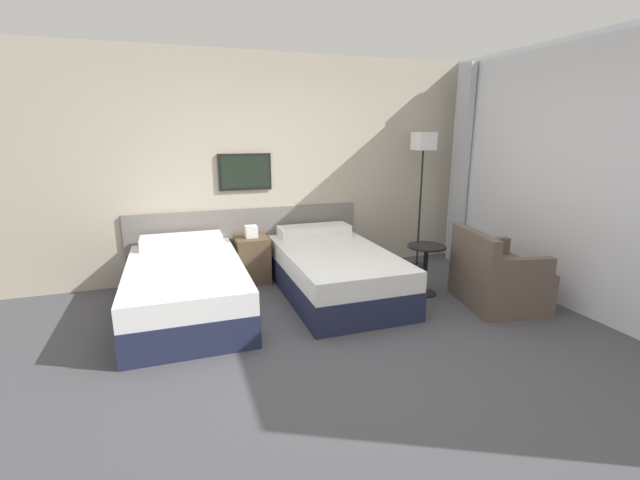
% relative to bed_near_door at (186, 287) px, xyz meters
% --- Properties ---
extents(ground_plane, '(16.00, 16.00, 0.00)m').
position_rel_bed_near_door_xyz_m(ground_plane, '(1.23, -1.24, -0.26)').
color(ground_plane, '#47474C').
extents(wall_headboard, '(10.00, 0.10, 2.70)m').
position_rel_bed_near_door_xyz_m(wall_headboard, '(1.20, 1.03, 1.03)').
color(wall_headboard, '#B7AD99').
rests_on(wall_headboard, ground_plane).
extents(wall_window, '(0.21, 4.74, 2.70)m').
position_rel_bed_near_door_xyz_m(wall_window, '(3.77, -1.26, 1.08)').
color(wall_window, white).
rests_on(wall_window, ground_plane).
extents(bed_near_door, '(1.11, 1.95, 0.64)m').
position_rel_bed_near_door_xyz_m(bed_near_door, '(0.00, 0.00, 0.00)').
color(bed_near_door, '#1E233D').
rests_on(bed_near_door, ground_plane).
extents(bed_near_window, '(1.11, 1.95, 0.64)m').
position_rel_bed_near_door_xyz_m(bed_near_window, '(1.59, 0.00, 0.00)').
color(bed_near_window, '#1E233D').
rests_on(bed_near_window, ground_plane).
extents(nightstand, '(0.39, 0.42, 0.69)m').
position_rel_bed_near_door_xyz_m(nightstand, '(0.80, 0.71, 0.02)').
color(nightstand, brown).
rests_on(nightstand, ground_plane).
extents(floor_lamp, '(0.24, 0.24, 1.78)m').
position_rel_bed_near_door_xyz_m(floor_lamp, '(3.03, 0.61, 1.24)').
color(floor_lamp, black).
rests_on(floor_lamp, ground_plane).
extents(side_table, '(0.42, 0.42, 0.56)m').
position_rel_bed_near_door_xyz_m(side_table, '(2.55, -0.35, 0.13)').
color(side_table, black).
rests_on(side_table, ground_plane).
extents(armchair, '(0.88, 1.00, 0.80)m').
position_rel_bed_near_door_xyz_m(armchair, '(3.09, -0.85, 0.01)').
color(armchair, brown).
rests_on(armchair, ground_plane).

